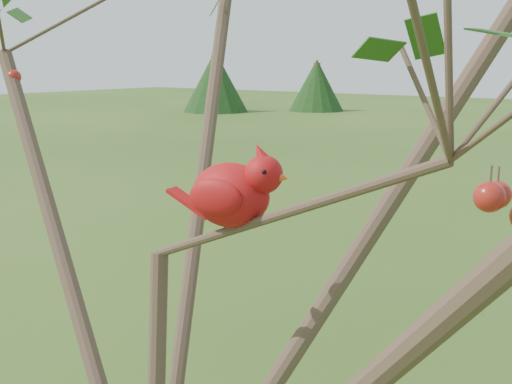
% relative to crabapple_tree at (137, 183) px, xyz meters
% --- Properties ---
extents(crabapple_tree, '(2.35, 2.05, 2.95)m').
position_rel_crabapple_tree_xyz_m(crabapple_tree, '(0.00, 0.00, 0.00)').
color(crabapple_tree, '#453025').
rests_on(crabapple_tree, ground).
extents(cardinal, '(0.24, 0.14, 0.17)m').
position_rel_crabapple_tree_xyz_m(cardinal, '(0.13, 0.11, -0.02)').
color(cardinal, '#AF0F16').
rests_on(cardinal, ground).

